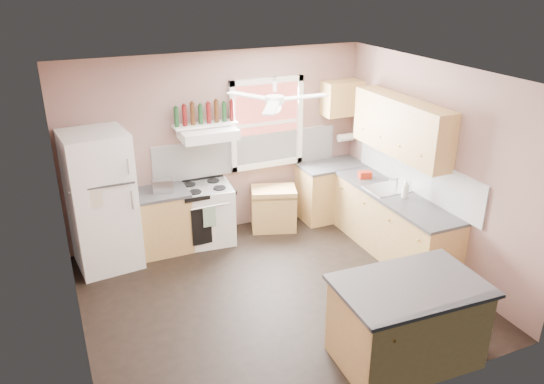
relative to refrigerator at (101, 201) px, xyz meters
name	(u,v)px	position (x,y,z in m)	size (l,w,h in m)	color
floor	(274,294)	(1.76, -1.61, -0.93)	(4.50, 4.50, 0.00)	black
ceiling	(275,76)	(1.76, -1.61, 1.77)	(4.50, 4.50, 0.00)	white
wall_back	(218,145)	(1.76, 0.42, 0.42)	(4.50, 0.05, 2.70)	#805F56
wall_right	(434,167)	(4.04, -1.61, 0.42)	(0.05, 4.00, 2.70)	#805F56
wall_left	(64,232)	(-0.51, -1.61, 0.42)	(0.05, 4.00, 2.70)	#805F56
backsplash_back	(248,153)	(2.21, 0.38, 0.24)	(2.90, 0.03, 0.55)	white
backsplash_right	(415,172)	(4.00, -1.31, 0.24)	(0.03, 2.60, 0.55)	white
window_view	(266,123)	(2.51, 0.38, 0.67)	(1.00, 0.02, 1.20)	maroon
window_frame	(267,124)	(2.51, 0.35, 0.67)	(1.16, 0.07, 1.36)	white
refrigerator	(101,201)	(0.00, 0.00, 0.00)	(0.79, 0.77, 1.87)	white
base_cabinet_left	(157,223)	(0.70, 0.09, -0.50)	(0.90, 0.60, 0.86)	#AA8346
counter_left	(154,194)	(0.70, 0.09, -0.05)	(0.92, 0.62, 0.04)	#3C3C3F
toaster	(163,186)	(0.83, 0.06, 0.06)	(0.28, 0.16, 0.18)	silver
stove	(206,214)	(1.43, 0.09, -0.50)	(0.75, 0.64, 0.86)	white
range_hood	(208,134)	(1.53, 0.14, 0.69)	(0.78, 0.50, 0.14)	white
bottle_shelf	(205,125)	(1.53, 0.26, 0.79)	(0.90, 0.26, 0.03)	white
cart	(274,209)	(2.49, 0.06, -0.60)	(0.67, 0.44, 0.67)	#AA8346
base_cabinet_corner	(331,191)	(3.51, 0.09, -0.50)	(1.00, 0.60, 0.86)	#AA8346
base_cabinet_right	(393,225)	(3.71, -1.31, -0.50)	(0.60, 2.20, 0.86)	#AA8346
counter_corner	(332,165)	(3.51, 0.09, -0.05)	(1.02, 0.62, 0.04)	#3C3C3F
counter_right	(395,196)	(3.70, -1.31, -0.05)	(0.62, 2.22, 0.04)	#3C3C3F
sink	(387,189)	(3.70, -1.11, -0.04)	(0.55, 0.45, 0.03)	silver
faucet	(397,183)	(3.86, -1.11, 0.04)	(0.03, 0.03, 0.14)	silver
upper_cabinet_right	(401,127)	(3.84, -1.11, 0.85)	(0.33, 1.80, 0.76)	#AA8346
upper_cabinet_corner	(342,98)	(3.71, 0.22, 0.97)	(0.60, 0.33, 0.52)	#AA8346
paper_towel	(345,137)	(3.83, 0.25, 0.32)	(0.12, 0.12, 0.26)	white
island	(407,324)	(2.51, -3.21, -0.50)	(1.38, 0.87, 0.86)	#AA8346
island_top	(411,286)	(2.51, -3.21, -0.05)	(1.46, 0.95, 0.04)	#3C3C3F
ceiling_fan_hub	(275,100)	(1.76, -1.61, 1.52)	(0.20, 0.20, 0.08)	white
soap_bottle	(406,189)	(3.75, -1.45, 0.10)	(0.10, 0.10, 0.26)	silver
red_caddy	(365,175)	(3.66, -0.62, 0.02)	(0.18, 0.12, 0.10)	#AF240F
wine_bottles	(205,114)	(1.54, 0.26, 0.95)	(0.86, 0.06, 0.31)	#143819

